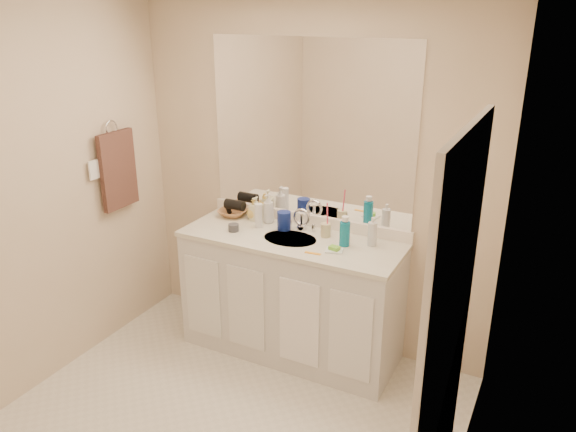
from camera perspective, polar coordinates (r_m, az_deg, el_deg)
The scene contains 28 objects.
wall_back at distance 3.90m, azimuth 2.18°, elevation 3.56°, with size 2.60×0.02×2.40m, color beige.
wall_left at distance 3.72m, azimuth -25.48°, elevation 0.67°, with size 0.02×2.60×2.40m, color beige.
wall_right at distance 2.39m, azimuth 17.56°, elevation -8.99°, with size 0.02×2.60×2.40m, color beige.
vanity_cabinet at distance 3.97m, azimuth 0.33°, elevation -8.24°, with size 1.50×0.55×0.85m, color silver.
countertop at distance 3.78m, azimuth 0.35°, elevation -2.39°, with size 1.52×0.57×0.03m, color silver.
backsplash at distance 3.98m, azimuth 2.04°, elevation -0.35°, with size 1.52×0.03×0.08m, color white.
sink_basin at distance 3.76m, azimuth 0.21°, elevation -2.45°, with size 0.37×0.37×0.02m, color beige.
faucet at distance 3.89m, azimuth 1.41°, elevation -0.62°, with size 0.02×0.02×0.11m, color silver.
mirror at distance 3.80m, azimuth 2.22°, elevation 8.73°, with size 1.48×0.01×1.20m, color white.
blue_mug at distance 3.89m, azimuth -0.41°, elevation -0.47°, with size 0.09×0.09×0.13m, color navy.
tan_cup at distance 3.78m, azimuth 3.85°, elevation -1.43°, with size 0.07×0.07×0.09m, color beige.
toothbrush at distance 3.74m, azimuth 4.02°, elevation 0.01°, with size 0.01×0.01×0.19m, color #F44063.
mouthwash_bottle at distance 3.64m, azimuth 5.78°, elevation -1.81°, with size 0.07×0.07×0.16m, color #0C7196.
clear_pump_bottle at distance 3.66m, azimuth 8.55°, elevation -1.83°, with size 0.06×0.06×0.16m, color silver.
soap_dish at distance 3.57m, azimuth 4.72°, elevation -3.53°, with size 0.11×0.09×0.01m, color white.
green_soap at distance 3.56m, azimuth 4.73°, elevation -3.26°, with size 0.06×0.05×0.02m, color #6ABD2E.
orange_comb at distance 3.54m, azimuth 2.54°, elevation -3.80°, with size 0.11×0.02×0.00m, color orange.
dark_jar at distance 3.89m, azimuth -5.55°, elevation -1.18°, with size 0.07×0.07×0.05m, color #3A3A42.
extra_white_bottle at distance 3.92m, azimuth -3.00°, elevation 0.04°, with size 0.05×0.05×0.17m, color white.
soap_bottle_white at distance 4.00m, azimuth -2.00°, elevation 0.77°, with size 0.08×0.08×0.21m, color silver.
soap_bottle_cream at distance 4.06m, azimuth -3.24°, elevation 0.76°, with size 0.08×0.08×0.17m, color beige.
soap_bottle_yellow at distance 4.08m, azimuth -3.42°, elevation 0.68°, with size 0.12×0.12×0.15m, color #DBB855.
wicker_basket at distance 4.17m, azimuth -5.62°, elevation 0.34°, with size 0.21×0.21×0.05m, color #A06940.
hair_dryer at distance 4.14m, azimuth -5.42°, elevation 1.14°, with size 0.08×0.08×0.15m, color black.
towel_ring at distance 4.10m, azimuth -17.52°, elevation 8.54°, with size 0.11×0.11×0.01m, color silver.
hand_towel at distance 4.16m, azimuth -16.88°, elevation 4.49°, with size 0.04×0.32×0.55m, color black.
switch_plate at distance 4.03m, azimuth -19.12°, elevation 4.46°, with size 0.01×0.09×0.13m, color white.
door at distance 2.25m, azimuth 15.21°, elevation -16.88°, with size 0.02×0.82×2.00m, color silver.
Camera 1 is at (1.57, -2.08, 2.34)m, focal length 35.00 mm.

